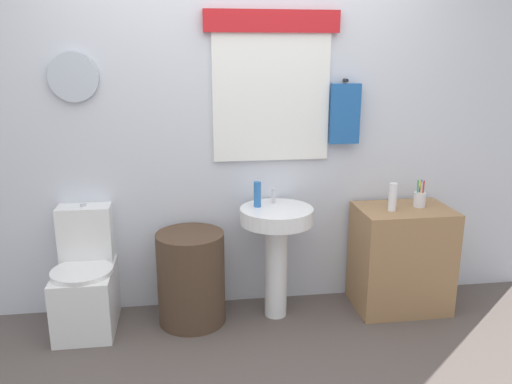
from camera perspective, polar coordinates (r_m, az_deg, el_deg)
name	(u,v)px	position (r m, az deg, el deg)	size (l,w,h in m)	color
back_wall	(238,120)	(3.46, -2.07, 8.08)	(4.40, 0.18, 2.60)	silver
toilet	(86,283)	(3.53, -18.46, -9.60)	(0.38, 0.51, 0.80)	white
laundry_hamper	(191,278)	(3.43, -7.26, -9.49)	(0.44, 0.44, 0.62)	#4C3828
pedestal_sink	(276,237)	(3.38, 2.29, -5.07)	(0.48, 0.48, 0.76)	white
faucet	(274,196)	(3.42, 1.97, -0.43)	(0.03, 0.03, 0.10)	silver
wooden_cabinet	(401,258)	(3.71, 15.89, -7.13)	(0.63, 0.44, 0.73)	#9E754C
soap_bottle	(257,194)	(3.32, 0.15, -0.26)	(0.05, 0.05, 0.17)	#2D6BB7
lotion_bottle	(393,197)	(3.48, 15.04, -0.54)	(0.05, 0.05, 0.19)	white
toothbrush_cup	(420,199)	(3.64, 17.82, -0.75)	(0.08, 0.08, 0.19)	silver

